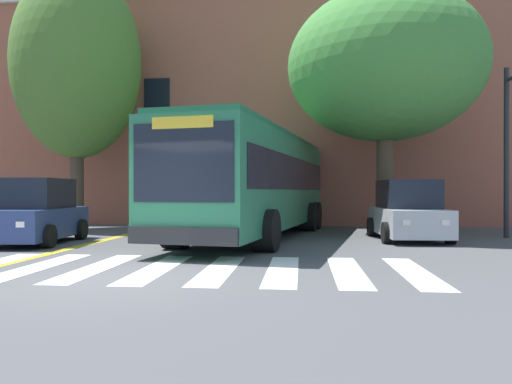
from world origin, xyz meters
TOP-DOWN VIEW (x-y plane):
  - ground_plane at (0.00, 0.00)m, footprint 120.00×120.00m
  - crosswalk at (-0.10, 1.04)m, footprint 11.15×3.76m
  - lane_line_yellow_inner at (-2.78, 15.04)m, footprint 0.12×36.00m
  - lane_line_yellow_outer at (-2.62, 15.04)m, footprint 0.12×36.00m
  - city_bus at (1.67, 7.58)m, footprint 4.20×11.95m
  - car_navy_near_lane at (-4.26, 4.98)m, footprint 2.26×3.81m
  - car_silver_far_lane at (6.17, 7.14)m, footprint 2.11×3.76m
  - car_teal_behind_bus at (2.93, 16.16)m, footprint 2.61×4.76m
  - street_tree_curbside_large at (5.79, 9.05)m, footprint 6.63×7.09m
  - street_tree_curbside_small at (-5.51, 10.04)m, footprint 5.62×5.16m
  - building_facade at (-3.17, 16.79)m, footprint 39.71×8.73m

SIDE VIEW (x-z plane):
  - ground_plane at x=0.00m, z-range 0.00..0.00m
  - lane_line_yellow_inner at x=-2.78m, z-range 0.00..0.01m
  - lane_line_yellow_outer at x=-2.62m, z-range 0.00..0.01m
  - crosswalk at x=-0.10m, z-range 0.00..0.01m
  - car_teal_behind_bus at x=2.93m, z-range -0.08..1.69m
  - car_silver_far_lane at x=6.17m, z-range -0.08..1.69m
  - car_navy_near_lane at x=-4.26m, z-range -0.08..1.71m
  - city_bus at x=1.67m, z-range 0.12..3.33m
  - building_facade at x=-3.17m, z-range 0.00..10.37m
  - street_tree_curbside_large at x=5.79m, z-range 1.54..9.63m
  - street_tree_curbside_small at x=-5.51m, z-range 1.31..11.27m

